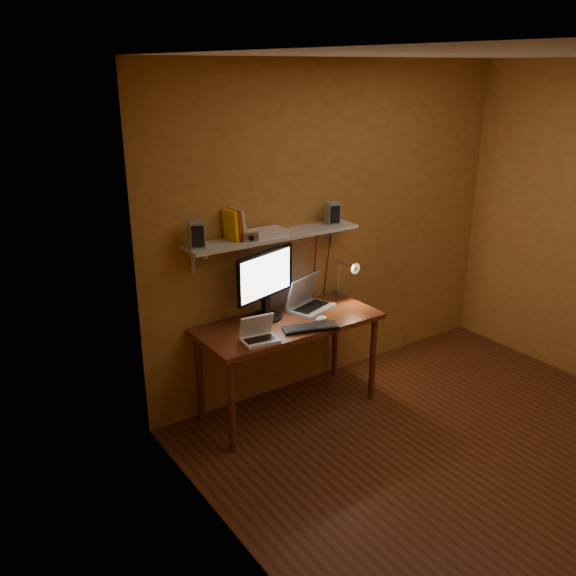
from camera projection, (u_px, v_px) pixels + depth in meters
room at (498, 282)px, 3.71m from camera, size 3.44×3.24×2.64m
desk at (289, 332)px, 4.56m from camera, size 1.40×0.60×0.75m
wall_shelf at (274, 236)px, 4.48m from camera, size 1.40×0.25×0.21m
monitor at (266, 281)px, 4.49m from camera, size 0.56×0.30×0.52m
laptop at (307, 300)px, 4.76m from camera, size 0.41×0.35×0.26m
netbook at (258, 334)px, 4.20m from camera, size 0.27×0.21×0.18m
keyboard at (311, 328)px, 4.39m from camera, size 0.42×0.25×0.02m
mouse at (321, 319)px, 4.53m from camera, size 0.11×0.08×0.04m
desk_lamp at (348, 274)px, 4.91m from camera, size 0.09×0.23×0.38m
speaker_left at (197, 235)px, 4.10m from camera, size 0.13×0.13×0.19m
speaker_right at (333, 213)px, 4.72m from camera, size 0.12×0.12×0.17m
books at (234, 225)px, 4.29m from camera, size 0.13×0.16×0.22m
shelf_camera at (251, 237)px, 4.27m from camera, size 0.11×0.07×0.06m
router at (266, 233)px, 4.41m from camera, size 0.28×0.19×0.05m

